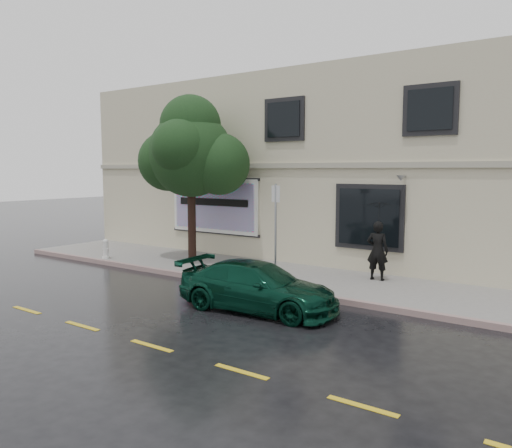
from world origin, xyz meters
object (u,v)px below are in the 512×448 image
Objects in this scene: car at (258,287)px; pedestrian at (377,251)px; street_tree at (191,155)px; fire_hydrant at (106,249)px.

car is 2.30× the size of pedestrian.
street_tree reaches higher than fire_hydrant.
car is at bearing -33.57° from street_tree.
pedestrian reaches higher than car.
car is 7.31m from street_tree.
pedestrian is at bearing 3.71° from fire_hydrant.
street_tree reaches higher than pedestrian.
car is 8.57m from fire_hydrant.
fire_hydrant is (-9.70, -2.28, -0.53)m from pedestrian.
street_tree is at bearing 1.32° from pedestrian.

